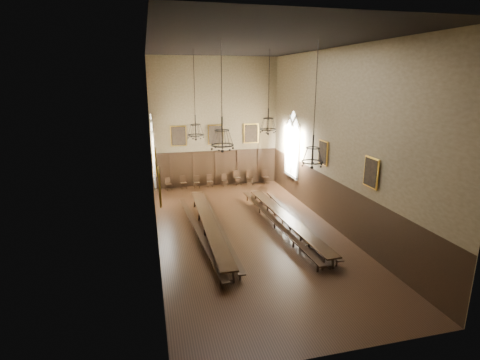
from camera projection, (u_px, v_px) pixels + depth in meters
name	position (u px, v px, depth m)	size (l,w,h in m)	color
floor	(249.00, 232.00, 18.99)	(9.00, 18.00, 0.02)	black
ceiling	(250.00, 44.00, 16.62)	(9.00, 18.00, 0.02)	black
wall_back	(215.00, 123.00, 26.24)	(9.00, 0.02, 9.00)	#78674A
wall_front	(344.00, 204.00, 9.37)	(9.00, 0.02, 9.00)	#78674A
wall_left	(152.00, 148.00, 16.75)	(0.02, 18.00, 9.00)	#78674A
wall_right	(335.00, 141.00, 18.86)	(0.02, 18.00, 9.00)	#78674A
wainscot_panelling	(249.00, 209.00, 18.66)	(9.00, 18.00, 2.50)	black
table_left	(209.00, 229.00, 18.34)	(0.88, 10.03, 0.78)	black
table_right	(286.00, 224.00, 19.09)	(1.10, 9.46, 0.74)	black
bench_left_outer	(199.00, 234.00, 18.07)	(0.92, 10.06, 0.45)	black
bench_left_inner	(219.00, 228.00, 18.79)	(0.46, 10.21, 0.46)	black
bench_right_inner	(275.00, 223.00, 19.37)	(0.73, 10.27, 0.46)	black
bench_right_outer	(297.00, 222.00, 19.61)	(0.40, 9.64, 0.43)	black
chair_0	(169.00, 186.00, 26.07)	(0.49, 0.49, 0.88)	black
chair_1	(184.00, 185.00, 26.41)	(0.47, 0.47, 0.91)	black
chair_2	(197.00, 184.00, 26.51)	(0.42, 0.42, 0.87)	black
chair_3	(210.00, 183.00, 26.80)	(0.42, 0.42, 0.88)	black
chair_4	(225.00, 182.00, 27.05)	(0.45, 0.45, 0.86)	black
chair_5	(237.00, 181.00, 27.32)	(0.58, 0.58, 1.04)	black
chair_6	(250.00, 180.00, 27.41)	(0.55, 0.55, 1.04)	black
chair_7	(266.00, 179.00, 27.68)	(0.49, 0.49, 1.02)	black
chandelier_back_left	(196.00, 130.00, 19.95)	(0.87, 0.87, 4.56)	black
chandelier_back_right	(268.00, 124.00, 20.13)	(0.91, 0.91, 4.28)	black
chandelier_front_left	(222.00, 139.00, 15.18)	(0.94, 0.94, 4.26)	black
chandelier_front_right	(313.00, 155.00, 15.85)	(0.93, 0.93, 5.07)	black
portrait_back_0	(178.00, 136.00, 25.72)	(1.10, 0.12, 1.40)	gold
portrait_back_1	(216.00, 135.00, 26.33)	(1.10, 0.12, 1.40)	gold
portrait_back_2	(251.00, 133.00, 26.94)	(1.10, 0.12, 1.40)	gold
portrait_left_0	(156.00, 161.00, 17.93)	(0.12, 1.00, 1.30)	gold
portrait_left_1	(159.00, 187.00, 13.72)	(0.12, 1.00, 1.30)	gold
portrait_right_0	(323.00, 153.00, 19.98)	(0.12, 1.00, 1.30)	gold
portrait_right_1	(371.00, 173.00, 15.77)	(0.12, 1.00, 1.30)	gold
window_right	(292.00, 144.00, 24.28)	(0.20, 2.20, 4.60)	white
window_left	(153.00, 150.00, 22.21)	(0.20, 2.20, 4.60)	white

